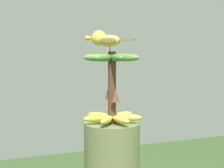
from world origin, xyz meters
The scene contains 2 objects.
banana_bunch centered at (0.00, 0.00, 1.43)m, with size 0.27×0.27×0.33m.
perched_bird centered at (0.00, 0.04, 1.65)m, with size 0.18×0.18×0.09m.
Camera 1 is at (-1.56, 0.65, 1.61)m, focal length 60.23 mm.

